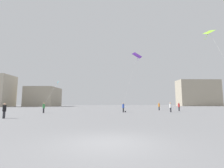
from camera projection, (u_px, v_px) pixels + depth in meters
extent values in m
plane|color=slate|center=(109.00, 143.00, 6.22)|extent=(300.00, 300.00, 0.00)
cylinder|color=#2D2D33|center=(124.00, 110.00, 27.91)|extent=(0.25, 0.25, 0.75)
cylinder|color=#3351B7|center=(124.00, 106.00, 28.00)|extent=(0.36, 0.36, 0.66)
sphere|color=tan|center=(124.00, 103.00, 28.05)|extent=(0.25, 0.25, 0.25)
cylinder|color=#2D2D33|center=(5.00, 115.00, 16.55)|extent=(0.23, 0.23, 0.72)
cylinder|color=black|center=(6.00, 108.00, 16.63)|extent=(0.34, 0.34, 0.62)
sphere|color=tan|center=(6.00, 104.00, 16.68)|extent=(0.23, 0.23, 0.23)
cylinder|color=#2D2D33|center=(160.00, 108.00, 36.21)|extent=(0.26, 0.26, 0.80)
cylinder|color=orange|center=(160.00, 105.00, 36.30)|extent=(0.38, 0.38, 0.70)
sphere|color=tan|center=(160.00, 103.00, 36.36)|extent=(0.26, 0.26, 0.26)
cylinder|color=#2D2D33|center=(172.00, 110.00, 28.36)|extent=(0.25, 0.25, 0.78)
cylinder|color=white|center=(171.00, 106.00, 28.45)|extent=(0.37, 0.37, 0.68)
sphere|color=tan|center=(171.00, 103.00, 28.50)|extent=(0.25, 0.25, 0.25)
cylinder|color=#2D2D33|center=(180.00, 109.00, 32.68)|extent=(0.26, 0.26, 0.81)
cylinder|color=red|center=(180.00, 105.00, 32.77)|extent=(0.39, 0.39, 0.70)
sphere|color=tan|center=(180.00, 103.00, 32.83)|extent=(0.26, 0.26, 0.26)
cylinder|color=#2D2D33|center=(44.00, 111.00, 25.95)|extent=(0.25, 0.25, 0.77)
cylinder|color=#388C47|center=(45.00, 106.00, 26.04)|extent=(0.37, 0.37, 0.67)
sphere|color=tan|center=(45.00, 103.00, 26.09)|extent=(0.25, 0.25, 0.25)
pyramid|color=purple|center=(138.00, 55.00, 25.59)|extent=(1.84, 1.66, 0.95)
sphere|color=purple|center=(138.00, 57.00, 25.71)|extent=(0.10, 0.10, 0.10)
sphere|color=purple|center=(138.00, 58.00, 25.81)|extent=(0.10, 0.10, 0.10)
sphere|color=purple|center=(139.00, 60.00, 25.91)|extent=(0.10, 0.10, 0.10)
cylinder|color=silver|center=(131.00, 81.00, 26.81)|extent=(2.08, 3.40, 7.86)
pyramid|color=#8CD12D|center=(210.00, 32.00, 16.92)|extent=(1.00, 1.05, 0.46)
sphere|color=#8CD12D|center=(209.00, 34.00, 17.01)|extent=(0.10, 0.10, 0.10)
sphere|color=#8CD12D|center=(207.00, 36.00, 17.09)|extent=(0.10, 0.10, 0.10)
sphere|color=#8CD12D|center=(206.00, 39.00, 17.17)|extent=(0.10, 0.10, 0.10)
cone|color=#1EB2C6|center=(59.00, 82.00, 41.59)|extent=(0.87, 0.92, 0.55)
sphere|color=#1EB2C6|center=(59.00, 83.00, 41.66)|extent=(0.10, 0.10, 0.10)
sphere|color=#1EB2C6|center=(58.00, 84.00, 41.73)|extent=(0.10, 0.10, 0.10)
sphere|color=#1EB2C6|center=(58.00, 84.00, 41.80)|extent=(0.10, 0.10, 0.10)
cylinder|color=silver|center=(54.00, 91.00, 33.83)|extent=(2.88, 14.94, 5.80)
cube|color=#A39984|center=(45.00, 97.00, 87.28)|extent=(14.66, 16.57, 10.17)
cube|color=#A39984|center=(199.00, 93.00, 98.32)|extent=(24.63, 9.64, 15.82)
cube|color=black|center=(126.00, 112.00, 27.98)|extent=(0.20, 0.34, 0.24)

